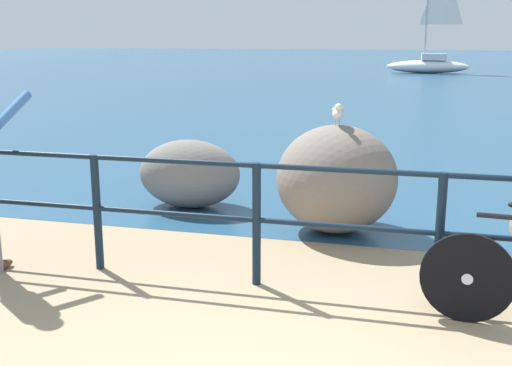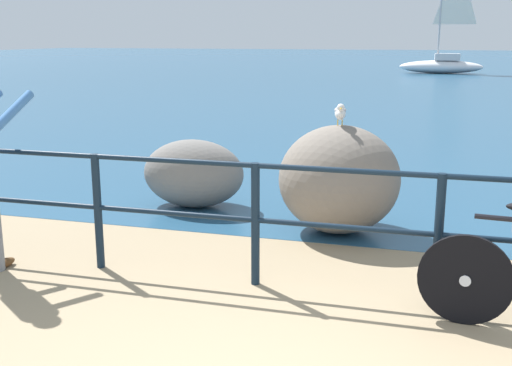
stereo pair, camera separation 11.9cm
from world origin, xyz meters
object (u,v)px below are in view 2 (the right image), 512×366
object	(u,v)px
breakwater_boulder_left	(193,173)
sailboat	(442,60)
breakwater_boulder_main	(339,179)
seagull	(340,112)

from	to	relation	value
breakwater_boulder_left	sailboat	size ratio (longest dim) A/B	0.20
breakwater_boulder_main	sailboat	distance (m)	29.74
breakwater_boulder_main	seagull	distance (m)	0.70
seagull	sailboat	bearing A→B (deg)	167.75
breakwater_boulder_left	sailboat	bearing A→B (deg)	84.07
breakwater_boulder_main	breakwater_boulder_left	xyz separation A→B (m)	(-1.81, 0.51, -0.15)
breakwater_boulder_left	sailboat	world-z (taller)	sailboat
breakwater_boulder_left	sailboat	distance (m)	29.36
breakwater_boulder_main	breakwater_boulder_left	size ratio (longest dim) A/B	1.03
seagull	sailboat	distance (m)	29.76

